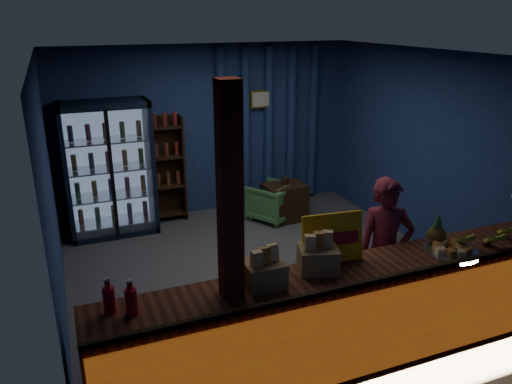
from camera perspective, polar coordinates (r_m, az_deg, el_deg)
ground at (r=6.29m, az=0.70°, el=-8.80°), size 4.60×4.60×0.00m
room_walls at (r=5.71m, az=0.76°, el=5.17°), size 4.60×4.60×4.60m
counter at (r=4.59m, az=10.19°, el=-14.00°), size 4.40×0.57×0.99m
support_post at (r=3.78m, az=-2.88°, el=-7.07°), size 0.16×0.16×2.60m
beverage_cooler at (r=7.34m, az=-16.47°, el=2.51°), size 1.20×0.62×1.90m
bottle_shelf at (r=7.63m, az=-10.15°, el=2.56°), size 0.50×0.28×1.60m
curtain_folds at (r=8.07m, az=1.46°, el=7.52°), size 1.74×0.14×2.50m
framed_picture at (r=7.89m, az=0.60°, el=10.57°), size 0.36×0.04×0.28m
shopkeeper at (r=5.14m, az=14.44°, el=-6.73°), size 0.65×0.53×1.54m
green_chair at (r=7.66m, az=1.87°, el=-1.09°), size 0.85×0.85×0.57m
side_table at (r=7.64m, az=3.29°, el=-1.15°), size 0.64×0.47×0.68m
yellow_sign at (r=4.39m, az=8.75°, el=-5.24°), size 0.56×0.17×0.44m
soda_bottles at (r=3.79m, az=-15.27°, el=-11.79°), size 0.23×0.17×0.28m
snack_box_left at (r=4.26m, az=7.11°, el=-7.42°), size 0.39×0.35×0.34m
snack_box_centre at (r=4.01m, az=0.94°, el=-9.13°), size 0.32×0.26×0.33m
pastry_tray at (r=4.89m, az=21.41°, el=-6.24°), size 0.49×0.49×0.08m
banana_bunches at (r=5.25m, az=25.97°, el=-4.39°), size 1.07×0.30×0.17m
pineapple at (r=4.97m, az=19.96°, el=-4.37°), size 0.18×0.18×0.30m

